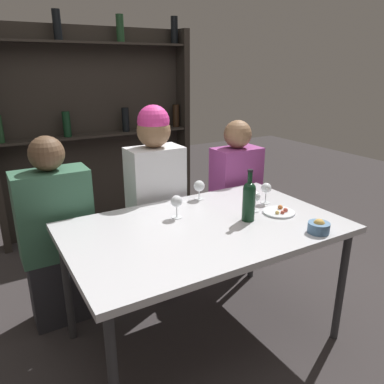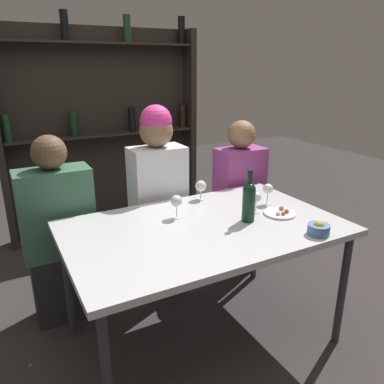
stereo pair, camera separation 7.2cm
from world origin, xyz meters
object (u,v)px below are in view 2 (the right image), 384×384
wine_bottle (249,200)px  wine_glass_2 (177,202)px  wine_glass_3 (256,198)px  wine_glass_1 (268,190)px  seated_person_left (60,237)px  snack_bowl (319,229)px  seated_person_center (159,202)px  food_plate_0 (280,213)px  seated_person_right (239,200)px  wine_glass_0 (201,187)px

wine_bottle → wine_glass_2: (-0.33, 0.24, -0.03)m
wine_bottle → wine_glass_3: size_ratio=2.42×
wine_glass_1 → seated_person_left: size_ratio=0.11×
wine_bottle → snack_bowl: 0.39m
wine_glass_2 → seated_person_center: bearing=79.5°
seated_person_left → seated_person_center: 0.68m
wine_glass_3 → food_plate_0: wine_glass_3 is taller
wine_glass_2 → wine_glass_3: (0.45, -0.15, -0.01)m
seated_person_center → snack_bowl: bearing=-65.7°
wine_glass_1 → food_plate_0: 0.20m
seated_person_center → wine_bottle: bearing=-70.8°
snack_bowl → seated_person_left: bearing=138.2°
wine_glass_1 → seated_person_right: seated_person_right is taller
seated_person_left → seated_person_right: 1.35m
wine_glass_2 → seated_person_right: seated_person_right is taller
wine_glass_0 → seated_person_center: seated_person_center is taller
wine_glass_1 → seated_person_center: size_ratio=0.10×
wine_glass_1 → wine_glass_2: 0.60m
food_plate_0 → seated_person_right: seated_person_right is taller
wine_glass_0 → seated_person_left: bearing=163.4°
wine_bottle → snack_bowl: wine_bottle is taller
wine_bottle → seated_person_left: size_ratio=0.25×
wine_glass_0 → seated_person_center: bearing=126.2°
snack_bowl → seated_person_left: size_ratio=0.09×
seated_person_center → wine_glass_0: bearing=-53.8°
wine_glass_0 → snack_bowl: bearing=-70.3°
wine_glass_0 → seated_person_right: 0.61m
food_plate_0 → seated_person_center: 0.85m
seated_person_left → seated_person_center: size_ratio=0.90×
wine_glass_1 → wine_glass_3: 0.16m
seated_person_right → food_plate_0: bearing=-106.7°
wine_glass_1 → wine_glass_2: wine_glass_2 is taller
food_plate_0 → seated_person_left: size_ratio=0.16×
wine_bottle → seated_person_center: (-0.24, 0.69, -0.20)m
wine_bottle → seated_person_left: (-0.92, 0.69, -0.31)m
food_plate_0 → seated_person_left: seated_person_left is taller
wine_glass_2 → snack_bowl: size_ratio=1.19×
wine_glass_1 → seated_person_left: 1.33m
wine_glass_0 → seated_person_left: size_ratio=0.11×
wine_glass_1 → snack_bowl: bearing=-96.7°
wine_bottle → snack_bowl: (0.21, -0.31, -0.09)m
wine_glass_0 → wine_glass_1: wine_glass_1 is taller
seated_person_right → wine_glass_0: bearing=-152.4°
snack_bowl → seated_person_center: (-0.46, 1.01, -0.10)m
wine_glass_3 → seated_person_center: bearing=121.3°
wine_bottle → wine_glass_2: size_ratio=2.21×
food_plate_0 → seated_person_left: bearing=148.3°
wine_glass_2 → seated_person_center: seated_person_center is taller
wine_glass_0 → wine_glass_3: (0.18, -0.35, -0.00)m
wine_bottle → wine_glass_1: (0.27, 0.16, -0.03)m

